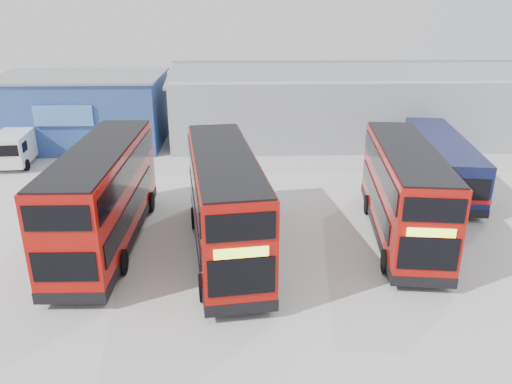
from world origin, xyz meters
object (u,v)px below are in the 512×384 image
object	(u,v)px
double_decker_left	(104,198)
single_decker_blue	(440,163)
double_decker_right	(403,193)
maintenance_shed	(366,102)
office_block	(82,109)
double_decker_centre	(225,205)
panel_van	(17,145)

from	to	relation	value
double_decker_left	single_decker_blue	bearing A→B (deg)	-157.72
double_decker_left	double_decker_right	distance (m)	13.28
maintenance_shed	office_block	bearing A→B (deg)	-174.79
double_decker_right	maintenance_shed	bearing A→B (deg)	88.40
double_decker_right	single_decker_blue	bearing A→B (deg)	63.67
double_decker_centre	panel_van	size ratio (longest dim) A/B	2.06
office_block	double_decker_right	bearing A→B (deg)	-41.25
single_decker_blue	panel_van	size ratio (longest dim) A/B	2.09
double_decker_left	double_decker_centre	bearing A→B (deg)	170.94
office_block	panel_van	size ratio (longest dim) A/B	2.35
double_decker_left	double_decker_right	world-z (taller)	double_decker_left
maintenance_shed	double_decker_left	xyz separation A→B (m)	(-16.05, -19.27, -0.37)
maintenance_shed	double_decker_right	bearing A→B (deg)	-98.36
office_block	double_decker_centre	xyz separation A→B (m)	(11.21, -18.16, -0.37)
double_decker_centre	double_decker_left	bearing A→B (deg)	162.70
office_block	double_decker_left	size ratio (longest dim) A/B	1.16
maintenance_shed	double_decker_centre	world-z (taller)	maintenance_shed
double_decker_left	single_decker_blue	distance (m)	18.89
maintenance_shed	double_decker_right	xyz separation A→B (m)	(-2.77, -18.87, -0.49)
double_decker_centre	double_decker_right	size ratio (longest dim) A/B	1.05
maintenance_shed	double_decker_centre	xyz separation A→B (m)	(-10.79, -20.17, -0.39)
maintenance_shed	double_decker_centre	bearing A→B (deg)	-118.14
office_block	double_decker_right	size ratio (longest dim) A/B	1.20
double_decker_left	panel_van	distance (m)	15.22
double_decker_left	double_decker_right	xyz separation A→B (m)	(13.28, 0.40, -0.11)
maintenance_shed	double_decker_left	size ratio (longest dim) A/B	2.87
maintenance_shed	panel_van	size ratio (longest dim) A/B	5.84
double_decker_left	double_decker_centre	distance (m)	5.34
office_block	double_decker_left	world-z (taller)	office_block
single_decker_blue	panel_van	world-z (taller)	single_decker_blue
maintenance_shed	double_decker_left	bearing A→B (deg)	-129.79
single_decker_blue	panel_van	bearing A→B (deg)	-3.13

